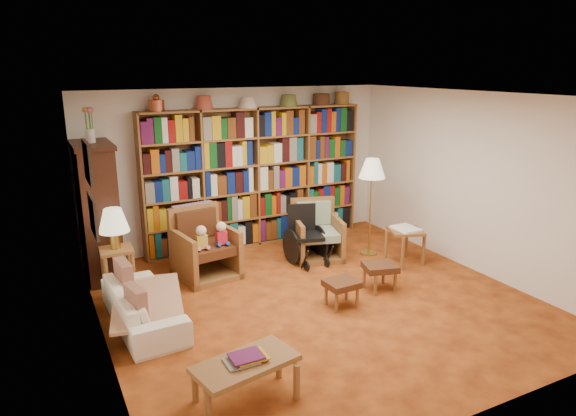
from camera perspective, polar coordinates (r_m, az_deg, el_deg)
floor at (r=6.52m, az=3.19°, el=-10.14°), size 5.00×5.00×0.00m
ceiling at (r=5.89m, az=3.57°, el=12.35°), size 5.00×5.00×0.00m
wall_back at (r=8.29m, az=-5.38°, el=4.52°), size 5.00×0.00×5.00m
wall_front at (r=4.24m, az=20.76°, el=-7.34°), size 5.00×0.00×5.00m
wall_left at (r=5.33m, az=-20.57°, el=-2.66°), size 0.00×5.00×5.00m
wall_right at (r=7.63m, az=19.84°, el=2.70°), size 0.00×5.00×5.00m
bookshelf at (r=8.22m, az=-3.62°, el=3.90°), size 3.60×0.30×2.42m
curio_cabinet at (r=7.35m, az=-20.37°, el=-0.20°), size 0.50×0.95×2.40m
framed_pictures at (r=5.53m, az=-21.09°, el=1.95°), size 0.03×0.52×0.97m
sofa at (r=6.08m, az=-15.79°, el=-10.36°), size 1.60×0.70×0.46m
sofa_throw at (r=6.06m, az=-15.37°, el=-9.68°), size 1.00×1.51×0.04m
cushion_left at (r=6.29m, az=-17.76°, el=-7.42°), size 0.16×0.41×0.40m
cushion_right at (r=5.66m, az=-16.54°, el=-9.97°), size 0.19×0.38×0.36m
side_table_lamp at (r=6.93m, az=-18.45°, el=-5.47°), size 0.42×0.42×0.59m
table_lamp at (r=6.77m, az=-18.82°, el=-1.44°), size 0.38×0.38×0.52m
armchair_leather at (r=7.23m, az=-9.37°, el=-4.33°), size 0.87×0.91×0.96m
armchair_sage at (r=7.84m, az=2.93°, el=-3.03°), size 0.88×0.89×0.86m
wheelchair at (r=7.59m, az=1.95°, el=-3.17°), size 0.51×0.69×0.86m
floor_lamp at (r=7.75m, az=9.32°, el=3.93°), size 0.40×0.40×1.50m
side_table_papers at (r=7.69m, az=12.91°, el=-2.98°), size 0.59×0.59×0.55m
footstool_a at (r=6.27m, az=6.01°, el=-8.55°), size 0.41×0.35×0.33m
footstool_b at (r=6.79m, az=10.19°, el=-6.66°), size 0.49×0.45×0.35m
coffee_table at (r=4.63m, az=-4.73°, el=-17.12°), size 0.97×0.61×0.44m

